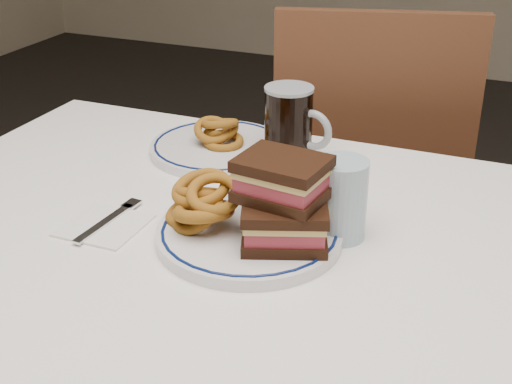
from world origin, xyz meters
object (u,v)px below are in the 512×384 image
at_px(main_plate, 249,234).
at_px(beer_mug, 290,126).
at_px(far_plate, 219,147).
at_px(reuben_sandwich, 283,201).
at_px(chair_far, 367,179).

bearing_deg(main_plate, beer_mug, 98.34).
xyz_separation_m(main_plate, beer_mug, (-0.04, 0.28, 0.06)).
height_order(beer_mug, far_plate, beer_mug).
bearing_deg(reuben_sandwich, main_plate, 170.26).
bearing_deg(chair_far, beer_mug, -94.66).
xyz_separation_m(beer_mug, far_plate, (-0.14, 0.00, -0.06)).
bearing_deg(reuben_sandwich, far_plate, 129.16).
xyz_separation_m(main_plate, far_plate, (-0.18, 0.28, -0.00)).
bearing_deg(chair_far, reuben_sandwich, -85.65).
height_order(main_plate, reuben_sandwich, reuben_sandwich).
distance_m(chair_far, reuben_sandwich, 0.82).
bearing_deg(far_plate, chair_far, 69.22).
height_order(chair_far, beer_mug, chair_far).
bearing_deg(reuben_sandwich, chair_far, 94.35).
bearing_deg(beer_mug, chair_far, 85.34).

